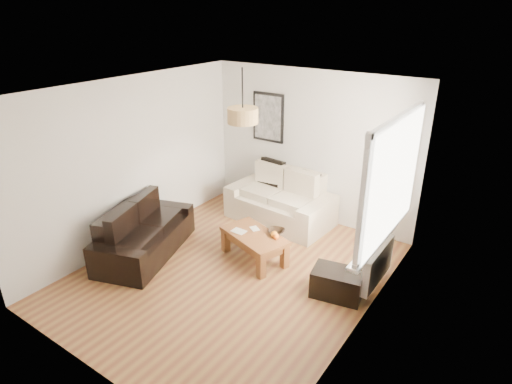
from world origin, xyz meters
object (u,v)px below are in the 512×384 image
Objects in this scene: sofa_leather at (144,231)px; coffee_table at (254,246)px; loveseat_cream at (280,198)px; ottoman at (337,283)px.

sofa_leather is 1.71× the size of coffee_table.
coffee_table is (1.47, 0.80, -0.17)m from sofa_leather.
sofa_leather is (-1.13, -2.09, -0.07)m from loveseat_cream.
coffee_table reaches higher than ottoman.
loveseat_cream is 2.77× the size of ottoman.
coffee_table is at bearing 175.31° from ottoman.
loveseat_cream reaches higher than coffee_table.
ottoman is (2.88, 0.69, -0.19)m from sofa_leather.
ottoman is at bearing -95.14° from sofa_leather.
coffee_table is 1.59× the size of ottoman.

